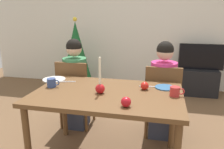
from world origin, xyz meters
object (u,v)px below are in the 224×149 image
at_px(tv, 201,57).
at_px(candle_centerpiece, 100,86).
at_px(chair_left, 75,91).
at_px(tv_stand, 199,82).
at_px(christmas_tree, 76,53).
at_px(apple_near_candle, 145,86).
at_px(mug_right, 175,91).
at_px(plate_left, 54,79).
at_px(person_left_child, 76,86).
at_px(person_right_child, 163,92).
at_px(dining_table, 107,100).
at_px(chair_right, 162,97).
at_px(mug_left, 52,83).
at_px(plate_right, 165,87).
at_px(apple_by_left_plate, 126,102).

xyz_separation_m(tv, candle_centerpiece, (-1.24, -2.35, 0.11)).
relative_size(chair_left, tv_stand, 1.41).
relative_size(tv, christmas_tree, 0.56).
height_order(tv_stand, apple_near_candle, apple_near_candle).
bearing_deg(mug_right, plate_left, 170.12).
bearing_deg(christmas_tree, person_left_child, -69.18).
relative_size(chair_left, mug_right, 6.90).
distance_m(person_left_child, mug_right, 1.36).
bearing_deg(tv_stand, person_right_child, -111.74).
xyz_separation_m(dining_table, person_left_child, (-0.58, 0.64, -0.10)).
height_order(chair_right, mug_left, chair_right).
bearing_deg(person_right_child, mug_right, -80.39).
bearing_deg(christmas_tree, plate_right, -47.44).
bearing_deg(chair_left, chair_right, 0.00).
bearing_deg(candle_centerpiece, apple_by_left_plate, -41.97).
distance_m(chair_right, tv, 1.83).
distance_m(chair_right, person_left_child, 1.10).
bearing_deg(apple_near_candle, apple_by_left_plate, -103.71).
height_order(person_right_child, candle_centerpiece, person_right_child).
bearing_deg(tv_stand, person_left_child, -136.68).
bearing_deg(dining_table, plate_left, 159.14).
height_order(chair_right, apple_by_left_plate, chair_right).
bearing_deg(plate_right, tv_stand, 72.60).
distance_m(tv, plate_right, 2.15).
distance_m(dining_table, apple_by_left_plate, 0.40).
height_order(dining_table, tv, tv).
bearing_deg(plate_left, chair_right, 16.28).
bearing_deg(person_right_child, tv, 68.27).
relative_size(person_right_child, tv_stand, 1.83).
xyz_separation_m(tv, apple_by_left_plate, (-0.95, -2.60, 0.08)).
relative_size(chair_right, tv_stand, 1.41).
xyz_separation_m(chair_left, person_right_child, (1.10, 0.03, 0.06)).
xyz_separation_m(dining_table, mug_right, (0.62, 0.03, 0.13)).
height_order(candle_centerpiece, plate_left, candle_centerpiece).
distance_m(plate_right, apple_near_candle, 0.22).
relative_size(person_right_child, mug_right, 8.98).
xyz_separation_m(chair_right, apple_by_left_plate, (-0.29, -0.91, 0.28)).
xyz_separation_m(person_left_child, mug_right, (1.20, -0.61, 0.22)).
relative_size(chair_right, plate_left, 3.59).
distance_m(candle_centerpiece, apple_near_candle, 0.44).
xyz_separation_m(christmas_tree, apple_near_candle, (1.45, -1.89, 0.06)).
height_order(mug_left, apple_by_left_plate, mug_left).
bearing_deg(person_right_child, christmas_tree, 139.33).
height_order(dining_table, tv_stand, dining_table).
bearing_deg(candle_centerpiece, plate_left, 153.89).
relative_size(candle_centerpiece, apple_near_candle, 4.35).
height_order(chair_right, person_right_child, person_right_child).
relative_size(chair_left, plate_left, 3.59).
height_order(plate_right, mug_left, mug_left).
height_order(plate_left, plate_right, same).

